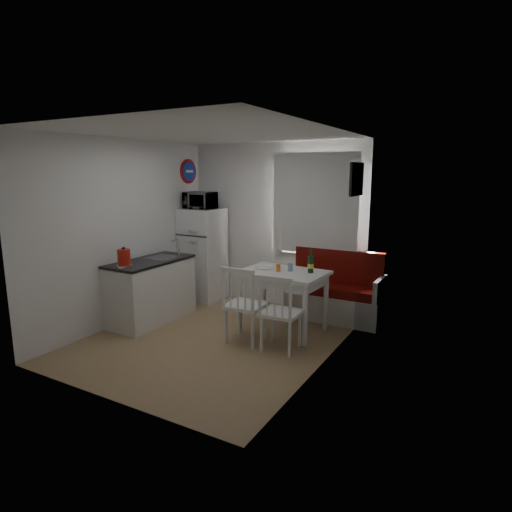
% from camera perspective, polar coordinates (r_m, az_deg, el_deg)
% --- Properties ---
extents(floor, '(3.00, 3.50, 0.02)m').
position_cam_1_polar(floor, '(5.72, -5.61, -10.88)').
color(floor, '#9F7E54').
rests_on(floor, ground).
extents(ceiling, '(3.00, 3.50, 0.02)m').
position_cam_1_polar(ceiling, '(5.33, -6.16, 16.03)').
color(ceiling, white).
rests_on(ceiling, wall_back).
extents(wall_back, '(3.00, 0.02, 2.60)m').
position_cam_1_polar(wall_back, '(6.86, 2.57, 4.10)').
color(wall_back, white).
rests_on(wall_back, floor).
extents(wall_front, '(3.00, 0.02, 2.60)m').
position_cam_1_polar(wall_front, '(4.09, -20.08, -1.40)').
color(wall_front, white).
rests_on(wall_front, floor).
extents(wall_left, '(0.02, 3.50, 2.60)m').
position_cam_1_polar(wall_left, '(6.35, -17.04, 3.04)').
color(wall_left, white).
rests_on(wall_left, floor).
extents(wall_right, '(0.02, 3.50, 2.60)m').
position_cam_1_polar(wall_right, '(4.68, 9.33, 0.65)').
color(wall_right, white).
rests_on(wall_right, floor).
extents(window, '(1.22, 0.06, 1.47)m').
position_cam_1_polar(window, '(6.52, 8.01, 6.50)').
color(window, white).
rests_on(window, wall_back).
extents(curtain, '(1.35, 0.02, 1.50)m').
position_cam_1_polar(curtain, '(6.45, 7.80, 6.90)').
color(curtain, white).
rests_on(curtain, wall_back).
extents(kitchen_counter, '(0.62, 1.32, 1.16)m').
position_cam_1_polar(kitchen_counter, '(6.41, -13.74, -4.42)').
color(kitchen_counter, white).
rests_on(kitchen_counter, floor).
extents(wall_sign, '(0.03, 0.40, 0.40)m').
position_cam_1_polar(wall_sign, '(7.35, -8.95, 11.09)').
color(wall_sign, '#1B36A3').
rests_on(wall_sign, wall_left).
extents(picture_frame, '(0.04, 0.52, 0.42)m').
position_cam_1_polar(picture_frame, '(5.66, 13.22, 9.94)').
color(picture_frame, black).
rests_on(picture_frame, wall_right).
extents(bench, '(1.42, 0.55, 1.01)m').
position_cam_1_polar(bench, '(6.43, 10.33, -5.35)').
color(bench, white).
rests_on(bench, floor).
extents(dining_table, '(1.15, 0.84, 0.84)m').
position_cam_1_polar(dining_table, '(5.75, 3.64, -2.95)').
color(dining_table, white).
rests_on(dining_table, floor).
extents(chair_left, '(0.49, 0.47, 0.54)m').
position_cam_1_polar(chair_left, '(5.33, -1.97, -5.47)').
color(chair_left, white).
rests_on(chair_left, floor).
extents(chair_right, '(0.47, 0.45, 0.51)m').
position_cam_1_polar(chair_right, '(5.11, 2.89, -6.52)').
color(chair_right, white).
rests_on(chair_right, floor).
extents(fridge, '(0.62, 0.62, 1.55)m').
position_cam_1_polar(fridge, '(7.26, -7.07, 0.20)').
color(fridge, white).
rests_on(fridge, floor).
extents(microwave, '(0.49, 0.33, 0.27)m').
position_cam_1_polar(microwave, '(7.11, -7.49, 7.35)').
color(microwave, white).
rests_on(microwave, fridge).
extents(kettle, '(0.20, 0.20, 0.27)m').
position_cam_1_polar(kettle, '(5.88, -17.19, -0.21)').
color(kettle, red).
rests_on(kettle, kitchen_counter).
extents(wine_bottle, '(0.08, 0.08, 0.31)m').
position_cam_1_polar(wine_bottle, '(5.65, 7.31, -0.68)').
color(wine_bottle, '#133D19').
rests_on(wine_bottle, dining_table).
extents(drinking_glass_orange, '(0.06, 0.06, 0.10)m').
position_cam_1_polar(drinking_glass_orange, '(5.70, 2.98, -1.60)').
color(drinking_glass_orange, orange).
rests_on(drinking_glass_orange, dining_table).
extents(drinking_glass_blue, '(0.06, 0.06, 0.11)m').
position_cam_1_polar(drinking_glass_blue, '(5.73, 4.59, -1.51)').
color(drinking_glass_blue, '#73A3C3').
rests_on(drinking_glass_blue, dining_table).
extents(plate, '(0.25, 0.25, 0.02)m').
position_cam_1_polar(plate, '(5.88, 1.10, -1.59)').
color(plate, white).
rests_on(plate, dining_table).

